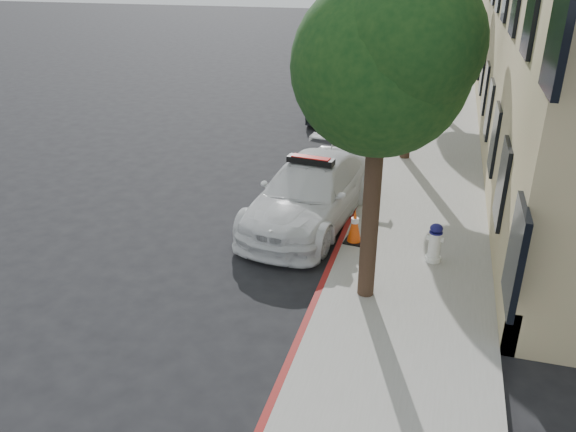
# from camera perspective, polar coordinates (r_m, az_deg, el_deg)

# --- Properties ---
(ground) EXTENTS (120.00, 120.00, 0.00)m
(ground) POSITION_cam_1_polar(r_m,az_deg,el_deg) (12.90, -3.65, -1.84)
(ground) COLOR black
(ground) RESTS_ON ground
(sidewalk) EXTENTS (3.20, 50.00, 0.15)m
(sidewalk) POSITION_cam_1_polar(r_m,az_deg,el_deg) (21.61, 14.53, 8.77)
(sidewalk) COLOR gray
(sidewalk) RESTS_ON ground
(curb_strip) EXTENTS (0.12, 50.00, 0.15)m
(curb_strip) POSITION_cam_1_polar(r_m,az_deg,el_deg) (21.69, 10.44, 9.21)
(curb_strip) COLOR maroon
(curb_strip) RESTS_ON ground
(tree_near) EXTENTS (2.92, 2.82, 5.62)m
(tree_near) POSITION_cam_1_polar(r_m,az_deg,el_deg) (9.01, 9.59, 14.86)
(tree_near) COLOR black
(tree_near) RESTS_ON sidewalk
(tree_mid) EXTENTS (2.77, 2.64, 5.43)m
(tree_mid) POSITION_cam_1_polar(r_m,az_deg,el_deg) (16.93, 13.06, 18.78)
(tree_mid) COLOR black
(tree_mid) RESTS_ON sidewalk
(police_car) EXTENTS (2.66, 5.29, 1.62)m
(police_car) POSITION_cam_1_polar(r_m,az_deg,el_deg) (13.22, 2.27, 2.42)
(police_car) COLOR white
(police_car) RESTS_ON ground
(parked_car_mid) EXTENTS (1.99, 4.47, 1.49)m
(parked_car_mid) POSITION_cam_1_polar(r_m,az_deg,el_deg) (22.34, 5.26, 11.75)
(parked_car_mid) COLOR black
(parked_car_mid) RESTS_ON ground
(parked_car_far) EXTENTS (2.19, 4.75, 1.51)m
(parked_car_far) POSITION_cam_1_polar(r_m,az_deg,el_deg) (26.94, 7.14, 13.94)
(parked_car_far) COLOR #161E38
(parked_car_far) RESTS_ON ground
(fire_hydrant) EXTENTS (0.34, 0.32, 0.82)m
(fire_hydrant) POSITION_cam_1_polar(r_m,az_deg,el_deg) (11.67, 14.68, -2.68)
(fire_hydrant) COLOR white
(fire_hydrant) RESTS_ON sidewalk
(traffic_cone) EXTENTS (0.44, 0.44, 0.75)m
(traffic_cone) POSITION_cam_1_polar(r_m,az_deg,el_deg) (12.12, 6.78, -1.05)
(traffic_cone) COLOR black
(traffic_cone) RESTS_ON sidewalk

